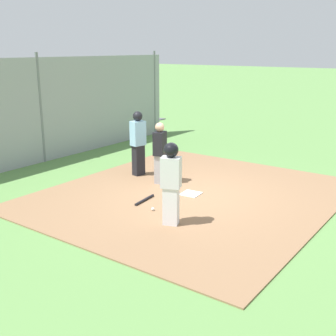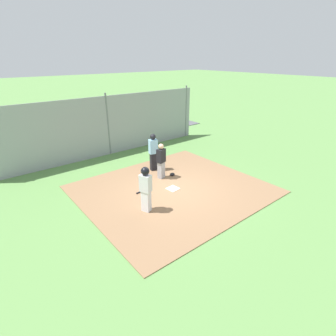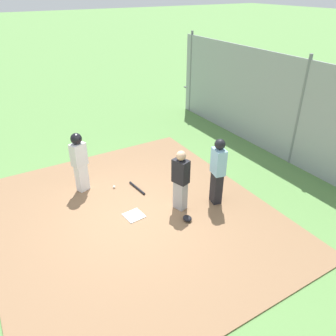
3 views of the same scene
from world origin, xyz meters
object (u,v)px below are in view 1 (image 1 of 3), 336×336
Objects in this scene: catcher at (160,152)px; parked_car_silver at (85,110)px; umpire at (138,142)px; home_plate at (191,194)px; catcher_mask at (176,177)px; parked_car_blue at (22,117)px; baseball at (153,209)px; baseball_bat at (145,200)px; runner at (171,178)px.

catcher is 10.43m from parked_car_silver.
umpire is 9.52m from parked_car_silver.
home_plate is 1.83× the size of catcher_mask.
catcher is at bearing 69.68° from parked_car_blue.
catcher is 0.97m from umpire.
parked_car_blue reaches higher than baseball.
baseball is 0.02× the size of parked_car_silver.
baseball is (0.37, 0.53, 0.01)m from baseball_bat.
runner reaches higher than home_plate.
catcher is at bearing -103.91° from home_plate.
runner reaches higher than catcher_mask.
parked_car_silver reaches higher than home_plate.
umpire is at bearing 28.72° from runner.
baseball_bat is 3.13× the size of catcher_mask.
umpire is 8.71m from parked_car_blue.
parked_car_silver is at bearing -126.78° from baseball.
parked_car_silver reaches higher than baseball_bat.
catcher is at bearing 20.21° from runner.
runner reaches higher than baseball_bat.
catcher_mask is (-0.82, -1.03, 0.05)m from home_plate.
runner is 12.10m from parked_car_blue.
baseball_bat is at bearing -124.86° from baseball.
home_plate is 1.31m from catcher_mask.
runner is (2.08, 1.84, 0.13)m from catcher.
parked_car_blue reaches higher than home_plate.
umpire is at bearing -104.32° from home_plate.
baseball is 12.31m from parked_car_silver.
catcher_mask is 10.27m from parked_car_silver.
catcher is 0.38× the size of parked_car_silver.
parked_car_blue is at bearing -105.17° from home_plate.
umpire is at bearing -134.00° from baseball.
umpire reaches higher than parked_car_silver.
baseball is (1.96, 2.02, -0.91)m from umpire.
parked_car_silver is 0.98× the size of parked_car_blue.
baseball is at bearing 42.47° from runner.
parked_car_silver is (-7.73, -10.60, -0.39)m from runner.
runner is at bearing 53.77° from baseball_bat.
home_plate is at bearing 69.84° from parked_car_blue.
catcher reaches higher than baseball.
home_plate is at bearing 177.14° from baseball.
baseball_bat is 10.14× the size of baseball.
parked_car_silver is (-6.99, -9.32, 0.55)m from baseball_bat.
parked_car_silver is 3.15m from parked_car_blue.
catcher is 2.18m from baseball.
runner is 22.79× the size of baseball.
baseball is at bearing 51.32° from parked_car_silver.
runner is 1.25m from baseball.
baseball_bat reaches higher than home_plate.
catcher_mask reaches higher than baseball.
catcher reaches higher than baseball_bat.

